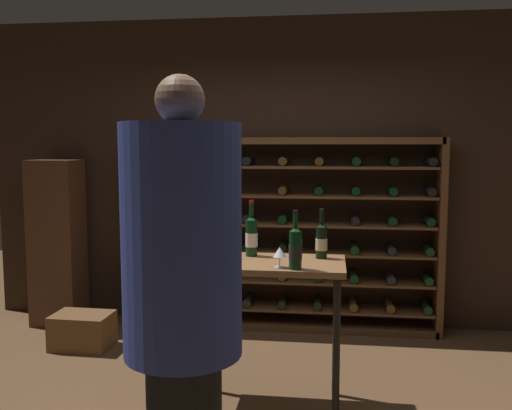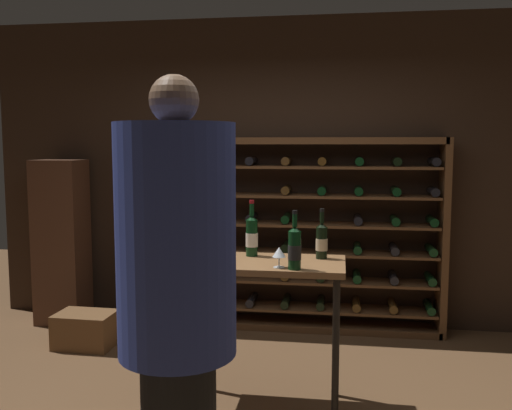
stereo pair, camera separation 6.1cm
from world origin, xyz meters
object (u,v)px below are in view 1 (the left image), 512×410
(person_host_in_suit, at_px, (183,297))
(wine_crate, at_px, (83,331))
(wine_bottle_green_slim, at_px, (252,236))
(wine_bottle_black_capsule, at_px, (295,248))
(wine_glass_stemmed_right, at_px, (280,253))
(display_cabinet, at_px, (57,243))
(wine_bottle_red_label, at_px, (321,240))
(wine_glass_stemmed_left, at_px, (185,241))
(wine_rack, at_px, (284,235))
(tasting_table, at_px, (255,280))

(person_host_in_suit, bearing_deg, wine_crate, 59.11)
(wine_crate, bearing_deg, wine_bottle_green_slim, -24.62)
(wine_bottle_black_capsule, bearing_deg, wine_glass_stemmed_right, 162.67)
(wine_bottle_green_slim, bearing_deg, wine_crate, 155.38)
(wine_crate, bearing_deg, display_cabinet, 130.00)
(wine_bottle_red_label, distance_m, wine_glass_stemmed_left, 0.90)
(wine_rack, height_order, wine_glass_stemmed_right, wine_rack)
(person_host_in_suit, distance_m, wine_bottle_red_label, 1.58)
(wine_glass_stemmed_right, xyz_separation_m, wine_glass_stemmed_left, (-0.65, 0.24, 0.02))
(person_host_in_suit, relative_size, display_cabinet, 1.27)
(tasting_table, relative_size, display_cabinet, 0.73)
(wine_crate, relative_size, wine_bottle_green_slim, 1.29)
(tasting_table, relative_size, wine_bottle_black_capsule, 3.23)
(wine_rack, height_order, person_host_in_suit, person_host_in_suit)
(tasting_table, bearing_deg, wine_bottle_black_capsule, -38.01)
(wine_rack, relative_size, wine_glass_stemmed_right, 22.63)
(wine_crate, bearing_deg, wine_rack, 24.87)
(wine_rack, distance_m, person_host_in_suit, 2.98)
(wine_rack, distance_m, wine_bottle_black_capsule, 1.85)
(wine_crate, height_order, wine_bottle_red_label, wine_bottle_red_label)
(tasting_table, relative_size, person_host_in_suit, 0.58)
(wine_bottle_red_label, bearing_deg, wine_glass_stemmed_left, -175.48)
(person_host_in_suit, relative_size, wine_crate, 4.12)
(wine_glass_stemmed_left, bearing_deg, person_host_in_suit, -75.51)
(display_cabinet, bearing_deg, tasting_table, -34.95)
(wine_rack, bearing_deg, tasting_table, -91.85)
(tasting_table, xyz_separation_m, wine_bottle_red_label, (0.42, 0.13, 0.25))
(person_host_in_suit, distance_m, display_cabinet, 3.45)
(person_host_in_suit, relative_size, wine_glass_stemmed_left, 13.21)
(wine_crate, relative_size, wine_bottle_black_capsule, 1.36)
(wine_rack, bearing_deg, person_host_in_suit, -93.16)
(wine_bottle_green_slim, relative_size, wine_glass_stemmed_left, 2.49)
(display_cabinet, height_order, wine_glass_stemmed_right, display_cabinet)
(display_cabinet, bearing_deg, wine_crate, -50.00)
(wine_crate, distance_m, display_cabinet, 1.01)
(wine_bottle_green_slim, relative_size, wine_bottle_black_capsule, 1.06)
(person_host_in_suit, xyz_separation_m, wine_bottle_black_capsule, (0.38, 1.14, 0.00))
(wine_bottle_black_capsule, bearing_deg, person_host_in_suit, -108.45)
(wine_bottle_green_slim, height_order, wine_bottle_red_label, wine_bottle_green_slim)
(person_host_in_suit, relative_size, wine_bottle_green_slim, 5.30)
(person_host_in_suit, relative_size, wine_glass_stemmed_right, 15.75)
(wine_bottle_black_capsule, bearing_deg, wine_glass_stemmed_left, 159.87)
(tasting_table, distance_m, display_cabinet, 2.55)
(tasting_table, distance_m, wine_bottle_red_label, 0.50)
(display_cabinet, xyz_separation_m, wine_bottle_green_slim, (2.04, -1.31, 0.32))
(wine_crate, bearing_deg, wine_glass_stemmed_right, -30.56)
(person_host_in_suit, distance_m, wine_crate, 2.82)
(display_cabinet, bearing_deg, wine_bottle_green_slim, -32.62)
(wine_bottle_green_slim, bearing_deg, person_host_in_suit, -92.53)
(wine_glass_stemmed_right, bearing_deg, wine_crate, 149.44)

